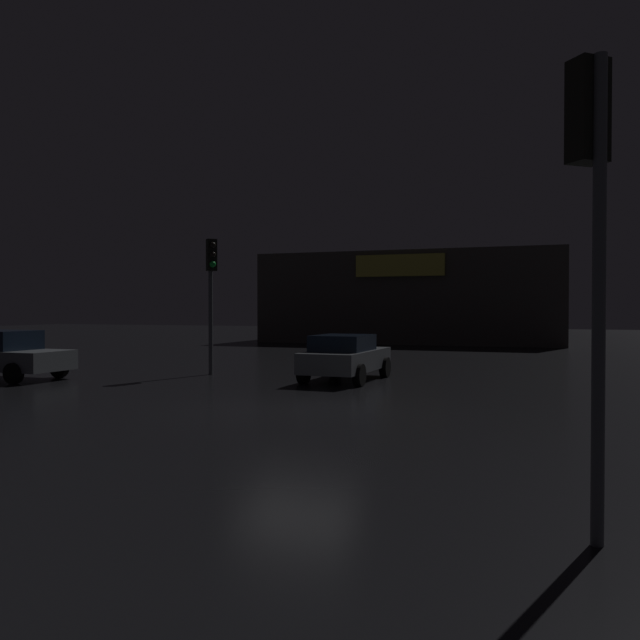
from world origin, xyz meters
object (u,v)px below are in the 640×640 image
object	(u,v)px
store_building	(416,298)
car_far	(0,354)
car_near	(345,357)
traffic_signal_main	(590,184)
traffic_signal_opposite	(211,278)

from	to	relation	value
store_building	car_far	world-z (taller)	store_building
car_near	car_far	size ratio (longest dim) A/B	0.92
traffic_signal_main	car_far	xyz separation A→B (m)	(-16.53, 9.02, -2.56)
store_building	traffic_signal_opposite	xyz separation A→B (m)	(-1.75, -23.78, 0.34)
store_building	car_far	distance (m)	28.13
traffic_signal_main	car_near	size ratio (longest dim) A/B	1.11
car_far	car_near	bearing A→B (deg)	17.21
car_far	store_building	bearing A→B (deg)	74.93
store_building	car_near	xyz separation A→B (m)	(2.90, -23.93, -2.11)
traffic_signal_main	traffic_signal_opposite	xyz separation A→B (m)	(-10.99, 12.33, -0.16)
store_building	traffic_signal_main	size ratio (longest dim) A/B	4.17
traffic_signal_opposite	car_near	xyz separation A→B (m)	(4.65, -0.15, -2.44)
store_building	traffic_signal_main	distance (m)	37.28
traffic_signal_opposite	car_far	size ratio (longest dim) A/B	1.01
car_near	traffic_signal_opposite	bearing A→B (deg)	178.14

